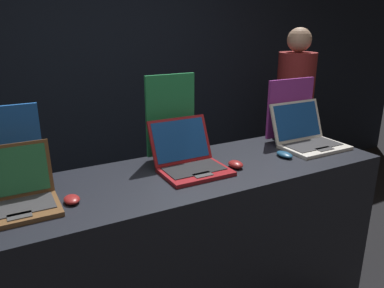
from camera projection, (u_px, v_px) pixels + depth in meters
The scene contains 12 objects.
wall_back at pixel (100, 63), 3.26m from camera, with size 8.00×0.05×2.80m.
display_counter at pixel (193, 252), 2.12m from camera, with size 2.14×0.64×1.00m.
laptop_front at pixel (16, 195), 1.55m from camera, with size 0.32×0.28×0.25m.
mouse_front at pixel (72, 199), 1.61m from camera, with size 0.07×0.09×0.03m.
promo_stand_front at pixel (8, 151), 1.69m from camera, with size 0.29×0.07×0.40m.
laptop_middle at pixel (189, 159), 1.96m from camera, with size 0.34×0.36×0.25m.
mouse_middle at pixel (236, 164), 2.00m from camera, with size 0.07×0.10×0.04m.
promo_stand_middle at pixel (171, 119), 2.10m from camera, with size 0.29×0.07×0.48m.
laptop_back at pixel (308, 137), 2.34m from camera, with size 0.39×0.35×0.26m.
mouse_back at pixel (285, 155), 2.16m from camera, with size 0.07×0.12×0.03m.
promo_stand_back at pixel (290, 111), 2.45m from camera, with size 0.36×0.07×0.40m.
person_bystander at pixel (292, 122), 3.35m from camera, with size 0.32×0.32×1.70m.
Camera 1 is at (-0.87, -1.28, 1.74)m, focal length 35.00 mm.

